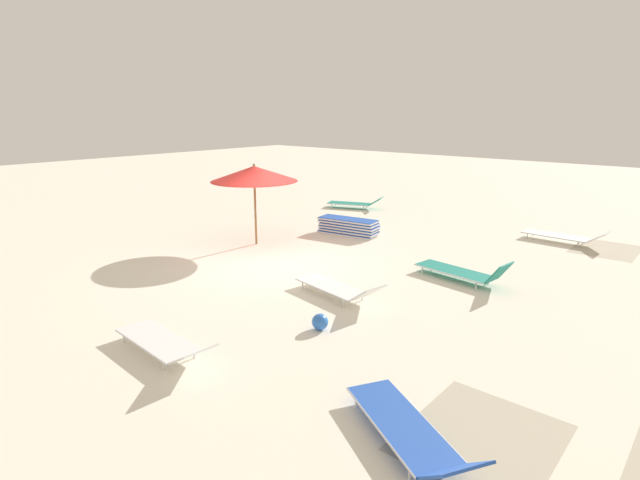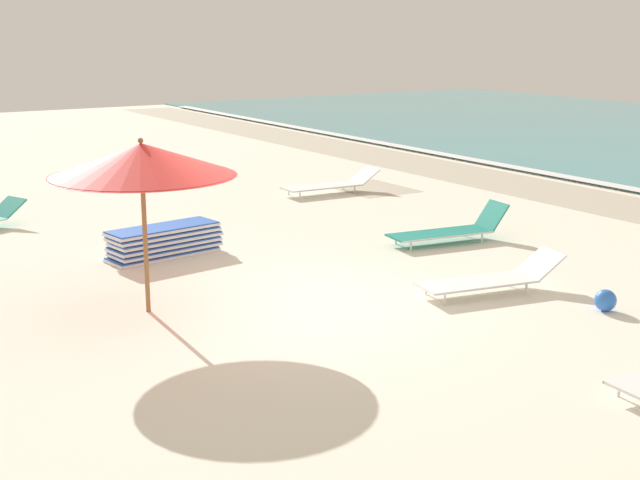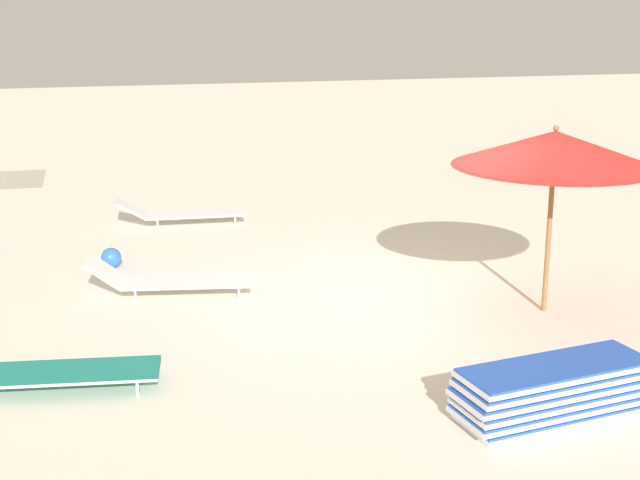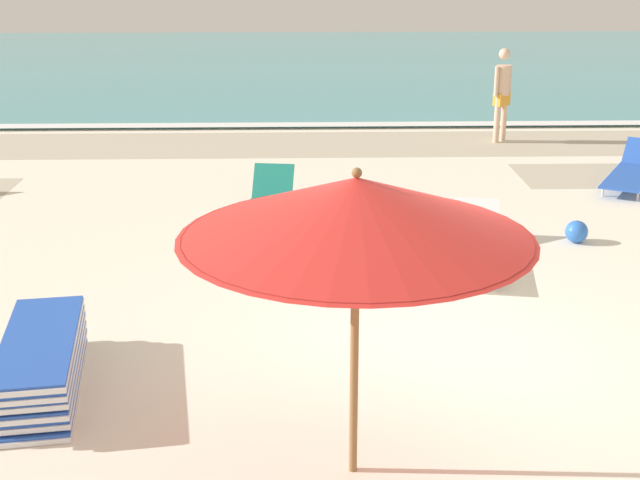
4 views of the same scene
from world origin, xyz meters
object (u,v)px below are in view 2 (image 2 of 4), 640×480
(sun_lounger_near_water_left, at_px, (450,230))
(sun_lounger_beside_umbrella, at_px, (331,184))
(beach_umbrella, at_px, (141,160))
(lounger_stack, at_px, (164,241))
(sun_lounger_mid_beach_solo, at_px, (491,278))
(beach_ball, at_px, (605,300))

(sun_lounger_near_water_left, bearing_deg, sun_lounger_beside_umbrella, 179.05)
(beach_umbrella, xyz_separation_m, sun_lounger_beside_umbrella, (-5.81, 6.63, -1.79))
(lounger_stack, distance_m, sun_lounger_near_water_left, 4.86)
(sun_lounger_mid_beach_solo, bearing_deg, beach_umbrella, -101.85)
(beach_umbrella, xyz_separation_m, beach_ball, (3.18, 5.07, -1.85))
(sun_lounger_beside_umbrella, xyz_separation_m, sun_lounger_mid_beach_solo, (7.57, -2.25, 0.00))
(lounger_stack, relative_size, sun_lounger_mid_beach_solo, 0.90)
(beach_umbrella, bearing_deg, beach_ball, 57.90)
(beach_umbrella, bearing_deg, lounger_stack, 153.07)
(beach_umbrella, height_order, beach_ball, beach_umbrella)
(lounger_stack, bearing_deg, sun_lounger_near_water_left, 60.55)
(lounger_stack, bearing_deg, beach_umbrella, -35.30)
(sun_lounger_beside_umbrella, distance_m, beach_ball, 9.12)
(sun_lounger_beside_umbrella, distance_m, sun_lounger_near_water_left, 5.03)
(beach_umbrella, bearing_deg, sun_lounger_beside_umbrella, 131.22)
(sun_lounger_beside_umbrella, bearing_deg, beach_umbrella, -46.35)
(sun_lounger_near_water_left, xyz_separation_m, sun_lounger_mid_beach_solo, (2.60, -1.48, -0.01))
(lounger_stack, height_order, sun_lounger_beside_umbrella, lounger_stack)
(sun_lounger_beside_umbrella, height_order, sun_lounger_mid_beach_solo, sun_lounger_mid_beach_solo)
(sun_lounger_beside_umbrella, bearing_deg, sun_lounger_near_water_left, -6.45)
(sun_lounger_mid_beach_solo, height_order, beach_ball, sun_lounger_mid_beach_solo)
(sun_lounger_beside_umbrella, relative_size, sun_lounger_mid_beach_solo, 1.04)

